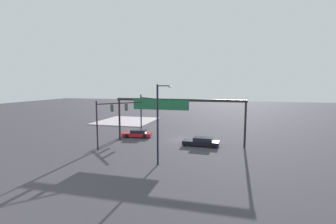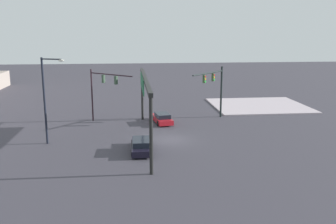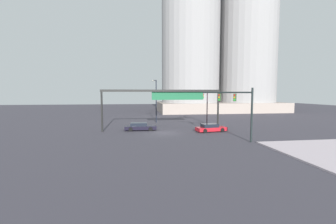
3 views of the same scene
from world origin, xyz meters
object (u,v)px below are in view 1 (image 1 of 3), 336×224
at_px(streetlamp_curved_arm, 159,119).
at_px(sedan_car_approaching, 201,142).
at_px(traffic_signal_near_corner, 111,114).
at_px(traffic_signal_opposite_side, 145,106).
at_px(sedan_car_waiting_far, 137,134).

bearing_deg(streetlamp_curved_arm, sedan_car_approaching, 1.62).
bearing_deg(sedan_car_approaching, streetlamp_curved_arm, 70.94).
distance_m(traffic_signal_near_corner, streetlamp_curved_arm, 9.39).
relative_size(traffic_signal_near_corner, traffic_signal_opposite_side, 0.98).
distance_m(traffic_signal_near_corner, traffic_signal_opposite_side, 13.61).
bearing_deg(sedan_car_waiting_far, sedan_car_approaching, 156.46).
height_order(sedan_car_approaching, sedan_car_waiting_far, same).
xyz_separation_m(traffic_signal_near_corner, sedan_car_waiting_far, (-0.85, -6.97, -3.97)).
height_order(traffic_signal_opposite_side, sedan_car_waiting_far, traffic_signal_opposite_side).
relative_size(streetlamp_curved_arm, sedan_car_approaching, 1.70).
bearing_deg(traffic_signal_near_corner, traffic_signal_opposite_side, 43.09).
bearing_deg(streetlamp_curved_arm, traffic_signal_near_corner, 81.82).
distance_m(streetlamp_curved_arm, sedan_car_approaching, 10.37).
bearing_deg(traffic_signal_opposite_side, streetlamp_curved_arm, -21.51).
distance_m(traffic_signal_opposite_side, sedan_car_approaching, 15.58).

